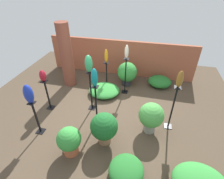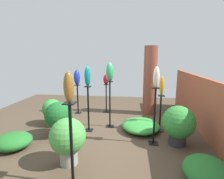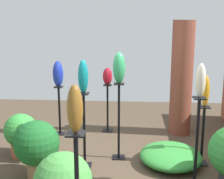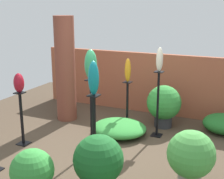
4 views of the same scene
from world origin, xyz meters
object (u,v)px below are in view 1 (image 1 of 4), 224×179
pedestal_ivory (125,78)px  pedestal_teal (96,106)px  art_vase_amber (106,56)px  art_vase_teal (94,78)px  pedestal_ruby (48,96)px  potted_plant_mid_right (127,73)px  potted_plant_front_left (69,140)px  pedestal_cobalt (37,119)px  art_vase_bronze (180,79)px  art_vase_ruby (43,76)px  brick_pillar (66,56)px  pedestal_jade (91,93)px  art_vase_jade (89,64)px  potted_plant_mid_left (104,127)px  art_vase_cobalt (29,94)px  pedestal_bronze (172,110)px  pedestal_amber (107,76)px  art_vase_ivory (127,52)px  potted_plant_front_right (151,116)px

pedestal_ivory → pedestal_teal: size_ratio=1.08×
art_vase_amber → art_vase_teal: (0.20, -1.82, 0.24)m
pedestal_ruby → potted_plant_mid_right: bearing=42.2°
potted_plant_front_left → pedestal_teal: bearing=75.4°
pedestal_ivory → pedestal_ruby: pedestal_ivory is taller
pedestal_cobalt → art_vase_bronze: 3.56m
pedestal_ivory → art_vase_ruby: 2.54m
art_vase_teal → potted_plant_mid_right: art_vase_teal is taller
art_vase_amber → brick_pillar: bearing=-173.6°
art_vase_bronze → art_vase_ruby: size_ratio=1.27×
pedestal_jade → pedestal_teal: bearing=-58.1°
pedestal_teal → art_vase_jade: art_vase_jade is taller
potted_plant_front_left → potted_plant_mid_left: potted_plant_mid_left is taller
brick_pillar → pedestal_cobalt: bearing=-84.7°
pedestal_teal → pedestal_ruby: (-1.57, 0.23, -0.10)m
brick_pillar → potted_plant_front_left: brick_pillar is taller
art_vase_amber → art_vase_bronze: art_vase_bronze is taller
potted_plant_mid_left → potted_plant_mid_right: bearing=87.7°
art_vase_cobalt → pedestal_bronze: bearing=16.1°
art_vase_cobalt → art_vase_amber: size_ratio=1.04×
art_vase_bronze → potted_plant_mid_left: (-1.55, -0.87, -1.01)m
art_vase_ruby → pedestal_jade: bearing=12.9°
pedestal_jade → art_vase_teal: art_vase_teal is taller
art_vase_amber → potted_plant_mid_right: bearing=21.8°
pedestal_amber → potted_plant_mid_right: size_ratio=1.09×
brick_pillar → art_vase_jade: 1.74m
pedestal_amber → art_vase_ruby: bearing=-130.7°
art_vase_ivory → potted_plant_front_left: size_ratio=0.61×
pedestal_ruby → art_vase_teal: bearing=-8.2°
art_vase_jade → potted_plant_front_right: art_vase_jade is taller
pedestal_cobalt → art_vase_teal: 1.80m
art_vase_cobalt → pedestal_ivory: bearing=51.0°
pedestal_amber → pedestal_ivory: pedestal_ivory is taller
pedestal_jade → potted_plant_front_left: 1.62m
potted_plant_front_left → potted_plant_mid_right: potted_plant_mid_right is taller
art_vase_teal → potted_plant_mid_right: size_ratio=0.57×
art_vase_teal → potted_plant_front_left: art_vase_teal is taller
pedestal_cobalt → pedestal_bronze: size_ratio=0.75×
pedestal_cobalt → brick_pillar: bearing=95.3°
brick_pillar → art_vase_cobalt: size_ratio=4.48×
pedestal_ruby → pedestal_bronze: bearing=0.3°
pedestal_cobalt → potted_plant_mid_left: (1.72, 0.08, 0.05)m
art_vase_jade → potted_plant_mid_left: size_ratio=0.58×
potted_plant_front_right → pedestal_ruby: bearing=175.6°
pedestal_ruby → art_vase_amber: size_ratio=2.03×
pedestal_jade → art_vase_bronze: art_vase_bronze is taller
art_vase_teal → pedestal_jade: bearing=121.9°
brick_pillar → art_vase_ruby: 1.44m
pedestal_teal → art_vase_bronze: 2.17m
pedestal_cobalt → pedestal_ivory: size_ratio=0.77×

